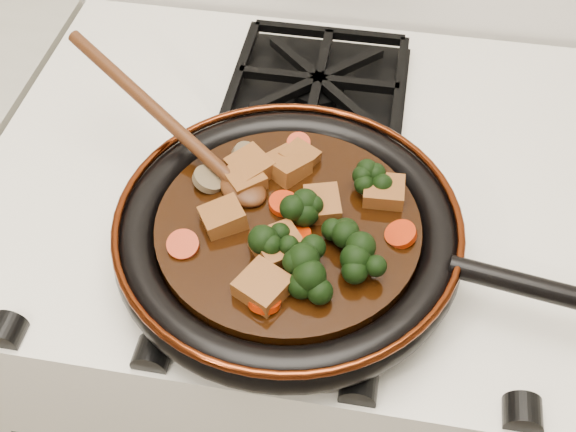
# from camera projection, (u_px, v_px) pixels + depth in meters

# --- Properties ---
(stove) EXTENTS (0.76, 0.60, 0.90)m
(stove) POSITION_uv_depth(u_px,v_px,m) (297.00, 355.00, 1.21)
(stove) COLOR white
(stove) RESTS_ON ground
(burner_grate_front) EXTENTS (0.23, 0.23, 0.03)m
(burner_grate_front) POSITION_uv_depth(u_px,v_px,m) (280.00, 251.00, 0.77)
(burner_grate_front) COLOR black
(burner_grate_front) RESTS_ON stove
(burner_grate_back) EXTENTS (0.23, 0.23, 0.03)m
(burner_grate_back) POSITION_uv_depth(u_px,v_px,m) (318.00, 85.00, 0.95)
(burner_grate_back) COLOR black
(burner_grate_back) RESTS_ON stove
(skillet) EXTENTS (0.48, 0.36, 0.05)m
(skillet) POSITION_uv_depth(u_px,v_px,m) (290.00, 233.00, 0.74)
(skillet) COLOR black
(skillet) RESTS_ON burner_grate_front
(braising_sauce) EXTENTS (0.27, 0.27, 0.02)m
(braising_sauce) POSITION_uv_depth(u_px,v_px,m) (288.00, 229.00, 0.74)
(braising_sauce) COLOR black
(braising_sauce) RESTS_ON skillet
(tofu_cube_0) EXTENTS (0.05, 0.05, 0.03)m
(tofu_cube_0) POSITION_uv_depth(u_px,v_px,m) (322.00, 205.00, 0.74)
(tofu_cube_0) COLOR brown
(tofu_cube_0) RESTS_ON braising_sauce
(tofu_cube_1) EXTENTS (0.06, 0.06, 0.03)m
(tofu_cube_1) POSITION_uv_depth(u_px,v_px,m) (278.00, 247.00, 0.70)
(tofu_cube_1) COLOR brown
(tofu_cube_1) RESTS_ON braising_sauce
(tofu_cube_2) EXTENTS (0.06, 0.06, 0.03)m
(tofu_cube_2) POSITION_uv_depth(u_px,v_px,m) (250.00, 168.00, 0.77)
(tofu_cube_2) COLOR brown
(tofu_cube_2) RESTS_ON braising_sauce
(tofu_cube_3) EXTENTS (0.04, 0.04, 0.03)m
(tofu_cube_3) POSITION_uv_depth(u_px,v_px,m) (384.00, 193.00, 0.75)
(tofu_cube_3) COLOR brown
(tofu_cube_3) RESTS_ON braising_sauce
(tofu_cube_4) EXTENTS (0.06, 0.06, 0.02)m
(tofu_cube_4) POSITION_uv_depth(u_px,v_px,m) (263.00, 288.00, 0.67)
(tofu_cube_4) COLOR brown
(tofu_cube_4) RESTS_ON braising_sauce
(tofu_cube_5) EXTENTS (0.05, 0.05, 0.02)m
(tofu_cube_5) POSITION_uv_depth(u_px,v_px,m) (299.00, 158.00, 0.78)
(tofu_cube_5) COLOR brown
(tofu_cube_5) RESTS_ON braising_sauce
(tofu_cube_6) EXTENTS (0.06, 0.05, 0.03)m
(tofu_cube_6) POSITION_uv_depth(u_px,v_px,m) (223.00, 218.00, 0.73)
(tofu_cube_6) COLOR brown
(tofu_cube_6) RESTS_ON braising_sauce
(tofu_cube_7) EXTENTS (0.05, 0.05, 0.02)m
(tofu_cube_7) POSITION_uv_depth(u_px,v_px,m) (245.00, 180.00, 0.76)
(tofu_cube_7) COLOR brown
(tofu_cube_7) RESTS_ON braising_sauce
(tofu_cube_8) EXTENTS (0.06, 0.06, 0.03)m
(tofu_cube_8) POSITION_uv_depth(u_px,v_px,m) (286.00, 166.00, 0.78)
(tofu_cube_8) COLOR brown
(tofu_cube_8) RESTS_ON braising_sauce
(broccoli_floret_0) EXTENTS (0.09, 0.09, 0.06)m
(broccoli_floret_0) POSITION_uv_depth(u_px,v_px,m) (300.00, 259.00, 0.69)
(broccoli_floret_0) COLOR black
(broccoli_floret_0) RESTS_ON braising_sauce
(broccoli_floret_1) EXTENTS (0.08, 0.08, 0.07)m
(broccoli_floret_1) POSITION_uv_depth(u_px,v_px,m) (364.00, 264.00, 0.68)
(broccoli_floret_1) COLOR black
(broccoli_floret_1) RESTS_ON braising_sauce
(broccoli_floret_2) EXTENTS (0.07, 0.07, 0.05)m
(broccoli_floret_2) POSITION_uv_depth(u_px,v_px,m) (311.00, 281.00, 0.68)
(broccoli_floret_2) COLOR black
(broccoli_floret_2) RESTS_ON braising_sauce
(broccoli_floret_3) EXTENTS (0.09, 0.08, 0.08)m
(broccoli_floret_3) POSITION_uv_depth(u_px,v_px,m) (300.00, 207.00, 0.73)
(broccoli_floret_3) COLOR black
(broccoli_floret_3) RESTS_ON braising_sauce
(broccoli_floret_4) EXTENTS (0.09, 0.08, 0.07)m
(broccoli_floret_4) POSITION_uv_depth(u_px,v_px,m) (345.00, 236.00, 0.71)
(broccoli_floret_4) COLOR black
(broccoli_floret_4) RESTS_ON braising_sauce
(broccoli_floret_5) EXTENTS (0.06, 0.06, 0.06)m
(broccoli_floret_5) POSITION_uv_depth(u_px,v_px,m) (372.00, 181.00, 0.76)
(broccoli_floret_5) COLOR black
(broccoli_floret_5) RESTS_ON braising_sauce
(broccoli_floret_6) EXTENTS (0.08, 0.08, 0.06)m
(broccoli_floret_6) POSITION_uv_depth(u_px,v_px,m) (272.00, 239.00, 0.70)
(broccoli_floret_6) COLOR black
(broccoli_floret_6) RESTS_ON braising_sauce
(carrot_coin_0) EXTENTS (0.03, 0.03, 0.02)m
(carrot_coin_0) POSITION_uv_depth(u_px,v_px,m) (297.00, 236.00, 0.72)
(carrot_coin_0) COLOR #BA2605
(carrot_coin_0) RESTS_ON braising_sauce
(carrot_coin_1) EXTENTS (0.03, 0.03, 0.02)m
(carrot_coin_1) POSITION_uv_depth(u_px,v_px,m) (299.00, 144.00, 0.80)
(carrot_coin_1) COLOR #BA2605
(carrot_coin_1) RESTS_ON braising_sauce
(carrot_coin_2) EXTENTS (0.03, 0.03, 0.01)m
(carrot_coin_2) POSITION_uv_depth(u_px,v_px,m) (284.00, 204.00, 0.74)
(carrot_coin_2) COLOR #BA2605
(carrot_coin_2) RESTS_ON braising_sauce
(carrot_coin_3) EXTENTS (0.03, 0.03, 0.02)m
(carrot_coin_3) POSITION_uv_depth(u_px,v_px,m) (183.00, 245.00, 0.71)
(carrot_coin_3) COLOR #BA2605
(carrot_coin_3) RESTS_ON braising_sauce
(carrot_coin_4) EXTENTS (0.03, 0.03, 0.02)m
(carrot_coin_4) POSITION_uv_depth(u_px,v_px,m) (401.00, 234.00, 0.72)
(carrot_coin_4) COLOR #BA2605
(carrot_coin_4) RESTS_ON braising_sauce
(carrot_coin_5) EXTENTS (0.03, 0.03, 0.02)m
(carrot_coin_5) POSITION_uv_depth(u_px,v_px,m) (264.00, 301.00, 0.67)
(carrot_coin_5) COLOR #BA2605
(carrot_coin_5) RESTS_ON braising_sauce
(mushroom_slice_0) EXTENTS (0.04, 0.04, 0.03)m
(mushroom_slice_0) POSITION_uv_depth(u_px,v_px,m) (371.00, 183.00, 0.76)
(mushroom_slice_0) COLOR brown
(mushroom_slice_0) RESTS_ON braising_sauce
(mushroom_slice_1) EXTENTS (0.04, 0.04, 0.02)m
(mushroom_slice_1) POSITION_uv_depth(u_px,v_px,m) (247.00, 156.00, 0.79)
(mushroom_slice_1) COLOR brown
(mushroom_slice_1) RESTS_ON braising_sauce
(mushroom_slice_2) EXTENTS (0.04, 0.04, 0.02)m
(mushroom_slice_2) POSITION_uv_depth(u_px,v_px,m) (209.00, 179.00, 0.76)
(mushroom_slice_2) COLOR brown
(mushroom_slice_2) RESTS_ON braising_sauce
(wooden_spoon) EXTENTS (0.16, 0.11, 0.27)m
(wooden_spoon) POSITION_uv_depth(u_px,v_px,m) (189.00, 141.00, 0.78)
(wooden_spoon) COLOR #4A240F
(wooden_spoon) RESTS_ON braising_sauce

